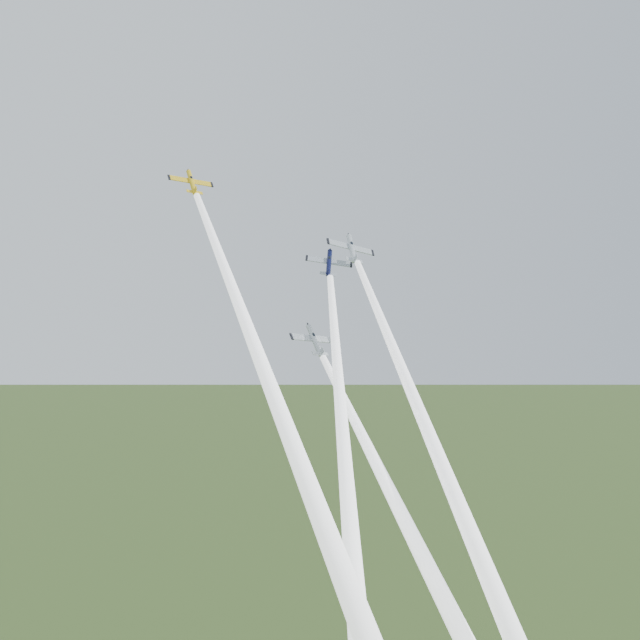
% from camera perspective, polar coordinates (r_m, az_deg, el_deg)
% --- Properties ---
extents(plane_yellow, '(7.15, 6.49, 6.14)m').
position_cam_1_polar(plane_yellow, '(120.39, -9.12, 9.66)').
color(plane_yellow, yellow).
extents(smoke_trail_yellow, '(9.46, 54.34, 53.35)m').
position_cam_1_polar(smoke_trail_yellow, '(92.77, -3.46, -4.99)').
color(smoke_trail_yellow, white).
extents(plane_navy, '(9.08, 7.49, 6.78)m').
position_cam_1_polar(plane_navy, '(120.82, 0.65, 4.10)').
color(plane_navy, '#0C1038').
extents(smoke_trail_navy, '(18.13, 51.86, 52.33)m').
position_cam_1_polar(smoke_trail_navy, '(94.89, 1.92, -11.64)').
color(smoke_trail_navy, white).
extents(plane_silver_right, '(9.10, 6.53, 7.88)m').
position_cam_1_polar(plane_silver_right, '(122.75, 2.26, 5.11)').
color(plane_silver_right, silver).
extents(smoke_trail_silver_right, '(3.20, 56.08, 54.96)m').
position_cam_1_polar(smoke_trail_silver_right, '(97.80, 8.90, -10.71)').
color(smoke_trail_silver_right, white).
extents(plane_silver_low, '(7.70, 7.15, 6.48)m').
position_cam_1_polar(plane_silver_low, '(111.87, -0.40, -1.45)').
color(plane_silver_low, '#AEB6BC').
extents(smoke_trail_silver_low, '(10.16, 41.83, 41.21)m').
position_cam_1_polar(smoke_trail_silver_low, '(96.79, 6.54, -14.93)').
color(smoke_trail_silver_low, white).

